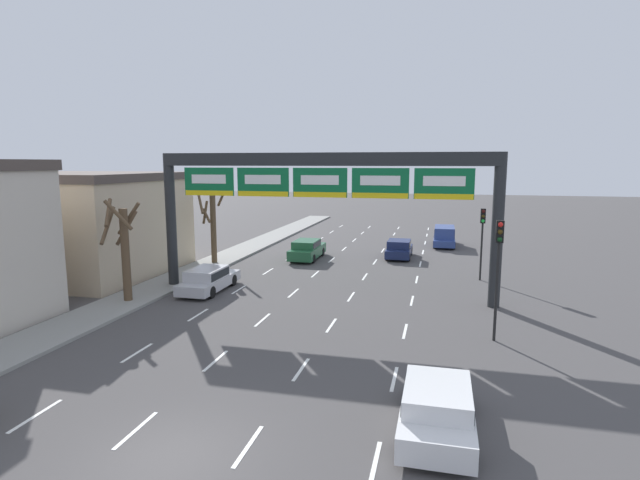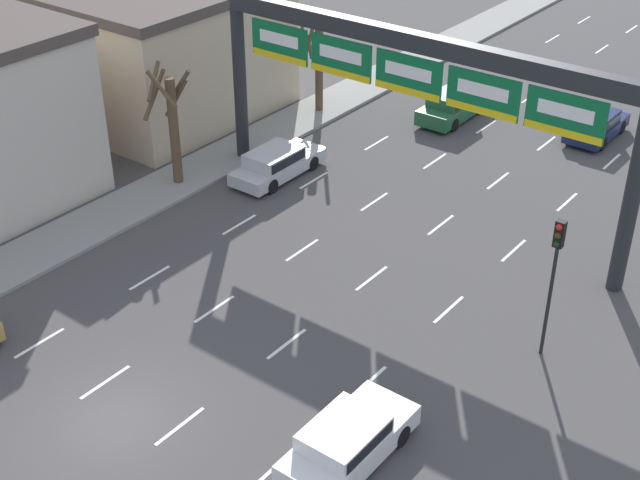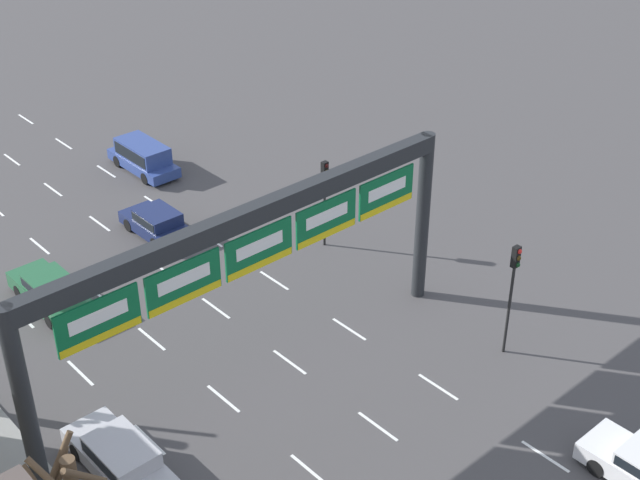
% 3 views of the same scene
% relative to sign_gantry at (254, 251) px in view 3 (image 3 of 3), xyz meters
% --- Properties ---
extents(lane_dashes, '(10.02, 67.00, 0.01)m').
position_rel_sign_gantry_xyz_m(lane_dashes, '(-0.00, -2.33, -6.01)').
color(lane_dashes, white).
rests_on(lane_dashes, ground_plane).
extents(sign_gantry, '(18.69, 0.70, 7.81)m').
position_rel_sign_gantry_xyz_m(sign_gantry, '(0.00, 0.00, 0.00)').
color(sign_gantry, '#232628').
rests_on(sign_gantry, ground_plane).
extents(car_silver, '(1.87, 4.84, 1.37)m').
position_rel_sign_gantry_xyz_m(car_silver, '(-6.50, -0.57, -5.28)').
color(car_silver, '#B7B7BC').
rests_on(car_silver, ground_plane).
extents(car_green, '(1.86, 4.82, 1.48)m').
position_rel_sign_gantry_xyz_m(car_green, '(-3.54, 10.07, -5.22)').
color(car_green, '#235B38').
rests_on(car_green, ground_plane).
extents(suv_blue, '(1.86, 4.88, 1.73)m').
position_rel_sign_gantry_xyz_m(suv_blue, '(6.63, 18.80, -5.05)').
color(suv_blue, navy).
rests_on(suv_blue, ground_plane).
extents(car_navy, '(1.86, 4.09, 1.41)m').
position_rel_sign_gantry_xyz_m(car_navy, '(3.23, 12.21, -5.26)').
color(car_navy, '#19234C').
rests_on(car_navy, ground_plane).
extents(traffic_light_near_gantry, '(0.30, 0.35, 5.01)m').
position_rel_sign_gantry_xyz_m(traffic_light_near_gantry, '(8.60, -5.14, -2.46)').
color(traffic_light_near_gantry, black).
rests_on(traffic_light_near_gantry, ground_plane).
extents(traffic_light_mid_block, '(0.30, 0.35, 4.49)m').
position_rel_sign_gantry_xyz_m(traffic_light_mid_block, '(8.80, 5.97, -2.80)').
color(traffic_light_mid_block, black).
rests_on(traffic_light_mid_block, ground_plane).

